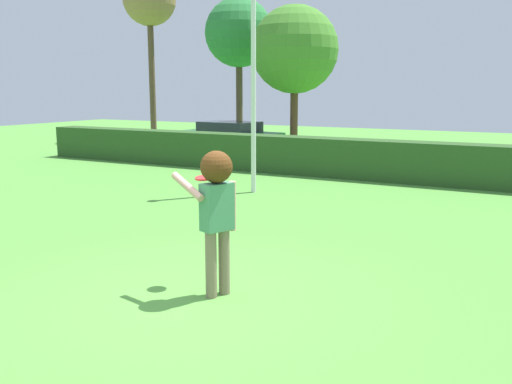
% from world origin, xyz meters
% --- Properties ---
extents(ground_plane, '(60.00, 60.00, 0.00)m').
position_xyz_m(ground_plane, '(0.00, 0.00, 0.00)').
color(ground_plane, '#52973A').
extents(person, '(0.84, 0.53, 1.82)m').
position_xyz_m(person, '(0.24, 0.31, 1.21)').
color(person, '#7E6B56').
rests_on(person, ground).
extents(frisbee, '(0.25, 0.25, 0.05)m').
position_xyz_m(frisbee, '(-0.16, 0.66, 1.41)').
color(frisbee, red).
extents(lamppost, '(0.24, 0.24, 5.41)m').
position_xyz_m(lamppost, '(-2.72, 6.69, 3.01)').
color(lamppost, silver).
rests_on(lamppost, ground).
extents(hedge_row, '(25.59, 0.90, 1.12)m').
position_xyz_m(hedge_row, '(0.00, 10.07, 0.56)').
color(hedge_row, '#2B4F21').
rests_on(hedge_row, ground).
extents(parked_car_green, '(4.38, 2.23, 1.25)m').
position_xyz_m(parked_car_green, '(-7.69, 13.80, 0.69)').
color(parked_car_green, '#1E6633').
rests_on(parked_car_green, ground).
extents(oak_tree, '(3.43, 3.43, 5.76)m').
position_xyz_m(oak_tree, '(-5.51, 15.18, 4.03)').
color(oak_tree, brown).
rests_on(oak_tree, ground).
extents(maple_tree, '(3.07, 3.07, 6.56)m').
position_xyz_m(maple_tree, '(-9.14, 17.11, 4.98)').
color(maple_tree, '#503B2E').
rests_on(maple_tree, ground).
extents(bare_elm_tree, '(2.56, 2.56, 8.06)m').
position_xyz_m(bare_elm_tree, '(-13.91, 16.80, 6.67)').
color(bare_elm_tree, brown).
rests_on(bare_elm_tree, ground).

